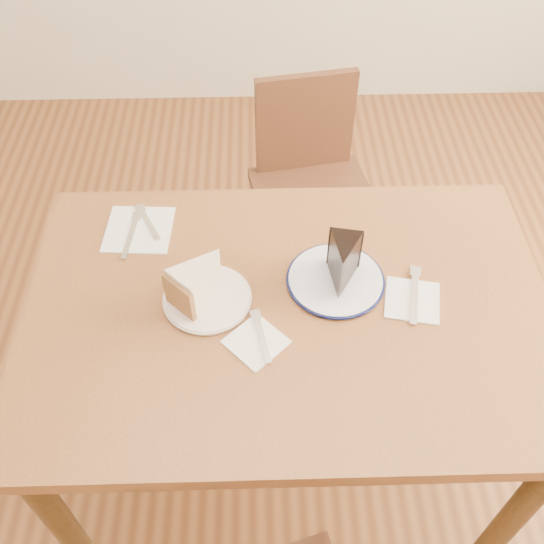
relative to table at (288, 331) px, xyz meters
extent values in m
plane|color=#4F2B15|center=(0.00, 0.00, -0.65)|extent=(4.00, 4.00, 0.00)
cube|color=#563017|center=(0.00, 0.00, 0.08)|extent=(1.20, 0.80, 0.04)
cylinder|color=#331F0F|center=(-0.54, -0.34, -0.30)|extent=(0.06, 0.06, 0.71)
cylinder|color=#331F0F|center=(0.54, -0.34, -0.30)|extent=(0.06, 0.06, 0.71)
cylinder|color=#331F0F|center=(-0.54, 0.34, -0.30)|extent=(0.06, 0.06, 0.71)
cylinder|color=#331F0F|center=(0.54, 0.34, -0.30)|extent=(0.06, 0.06, 0.71)
cube|color=#351B10|center=(0.13, 0.70, -0.22)|extent=(0.46, 0.46, 0.04)
cylinder|color=#351B10|center=(0.27, 0.89, -0.45)|extent=(0.04, 0.04, 0.41)
cylinder|color=#351B10|center=(-0.07, 0.83, -0.45)|extent=(0.04, 0.04, 0.41)
cylinder|color=#351B10|center=(0.32, 0.56, -0.45)|extent=(0.04, 0.04, 0.41)
cylinder|color=#351B10|center=(-0.01, 0.50, -0.45)|extent=(0.04, 0.04, 0.41)
cube|color=#351B10|center=(0.10, 0.87, -0.03)|extent=(0.34, 0.09, 0.36)
cylinder|color=silver|center=(-0.18, 0.02, 0.10)|extent=(0.19, 0.19, 0.01)
cylinder|color=white|center=(0.11, 0.07, 0.10)|extent=(0.22, 0.22, 0.01)
cube|color=white|center=(-0.07, -0.10, 0.10)|extent=(0.16, 0.16, 0.00)
cube|color=white|center=(0.28, 0.01, 0.10)|extent=(0.14, 0.14, 0.00)
cube|color=white|center=(-0.37, 0.25, 0.10)|extent=(0.17, 0.17, 0.00)
cube|color=silver|center=(-0.06, -0.09, 0.10)|extent=(0.04, 0.14, 0.00)
cube|color=silver|center=(0.29, 0.02, 0.10)|extent=(0.05, 0.17, 0.00)
cube|color=silver|center=(-0.34, 0.27, 0.10)|extent=(0.08, 0.13, 0.00)
cube|color=white|center=(-0.38, 0.23, 0.10)|extent=(0.03, 0.16, 0.00)
camera|label=1|loc=(-0.06, -0.84, 1.18)|focal=40.00mm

